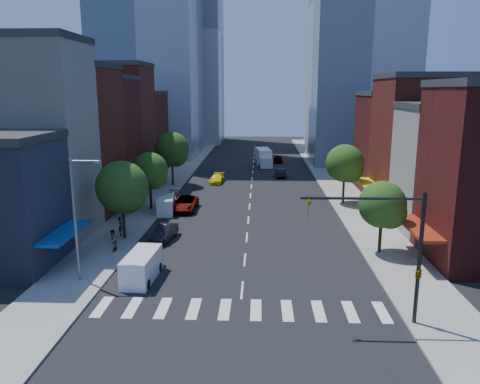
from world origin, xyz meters
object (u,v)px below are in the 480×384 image
Objects in this scene: parked_car_third at (185,204)px; traffic_car_far at (278,159)px; parked_car_front at (145,265)px; parked_car_second at (165,232)px; pedestrian_far at (113,241)px; parked_car_rear at (171,200)px; traffic_car_oncoming at (280,173)px; box_truck at (264,158)px; cargo_van_far at (166,205)px; taxi at (217,179)px; pedestrian_near at (121,226)px; cargo_van_near at (141,267)px.

parked_car_third is 39.20m from traffic_car_far.
parked_car_second is (-0.18, 8.49, -0.04)m from parked_car_front.
traffic_car_far is at bearing 85.45° from parked_car_front.
parked_car_third is 15.18m from pedestrian_far.
traffic_car_oncoming is at bearing 60.29° from parked_car_rear.
parked_car_front is at bearing -107.15° from box_truck.
cargo_van_far is at bearing 107.28° from parked_car_second.
cargo_van_far reaches higher than taxi.
pedestrian_near is (-4.50, 8.99, 0.33)m from parked_car_front.
parked_car_second is at bearing -109.32° from box_truck.
parked_car_rear is (-2.00, 21.42, 0.02)m from parked_car_front.
traffic_car_oncoming is (12.03, 42.19, -0.34)m from cargo_van_near.
cargo_van_near reaches higher than parked_car_third.
traffic_car_oncoming is (14.02, 19.68, -0.07)m from parked_car_rear.
traffic_car_oncoming is at bearing 61.31° from parked_car_third.
cargo_van_near reaches higher than pedestrian_near.
pedestrian_far is at bearing 62.78° from traffic_car_oncoming.
parked_car_rear is 12.68m from pedestrian_near.
parked_car_rear is at bearing 50.98° from traffic_car_oncoming.
parked_car_third is 0.74× the size of box_truck.
pedestrian_near is (-4.49, 10.08, 0.05)m from cargo_van_near.
cargo_van_far is (-1.98, 19.06, -0.08)m from cargo_van_near.
pedestrian_near is at bearing 179.88° from parked_car_second.
cargo_van_far is (-1.98, -1.36, 0.13)m from parked_car_third.
parked_car_front is at bearing -89.77° from parked_car_third.
traffic_car_far is (12.22, 56.58, -0.01)m from parked_car_front.
parked_car_rear is at bearing -25.43° from pedestrian_near.
box_truck reaches higher than parked_car_third.
taxi is 11.08m from traffic_car_oncoming.
parked_car_second is at bearing 65.93° from traffic_car_oncoming.
cargo_van_near is 2.59× the size of pedestrian_far.
cargo_van_near is 37.06m from taxi.
box_truck is at bearing 84.11° from parked_car_second.
parked_car_second is 27.52m from taxi.
parked_car_third is at bearing -112.93° from box_truck.
parked_car_second is 0.73× the size of parked_car_third.
pedestrian_near is at bearing -113.32° from cargo_van_far.
parked_car_rear is at bearing 97.85° from cargo_van_near.
box_truck reaches higher than cargo_van_near.
pedestrian_near reaches higher than taxi.
parked_car_second is at bearing 93.84° from cargo_van_near.
pedestrian_far reaches higher than taxi.
parked_car_front is at bearing 78.98° from traffic_car_far.
parked_car_front is 0.83× the size of parked_car_rear.
pedestrian_far is (-15.96, -36.42, 0.42)m from traffic_car_oncoming.
cargo_van_near is 43.87m from traffic_car_oncoming.
traffic_car_oncoming is at bearing 51.13° from cargo_van_far.
parked_car_second is 5.36m from pedestrian_far.
parked_car_third is at bearing -92.62° from taxi.
parked_car_third reaches higher than taxi.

